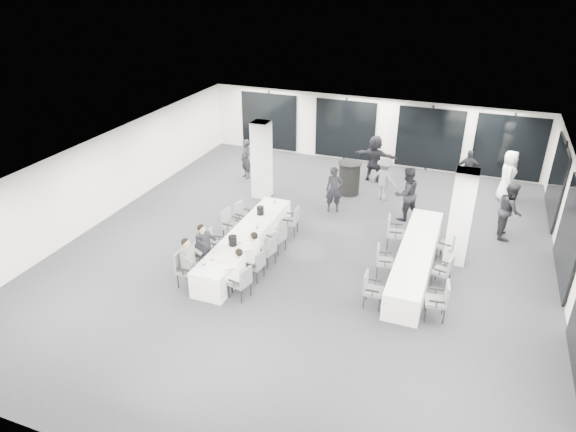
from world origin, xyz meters
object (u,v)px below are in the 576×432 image
(chair_main_left_mid, at_px, (214,242))
(standing_guest_a, at_px, (334,187))
(chair_main_left_fourth, at_px, (230,223))
(standing_guest_d, at_px, (469,167))
(chair_main_left_far, at_px, (242,214))
(chair_main_right_near, at_px, (242,281))
(chair_side_right_near, at_px, (440,298))
(chair_side_left_mid, at_px, (382,259))
(chair_side_right_far, at_px, (450,244))
(chair_main_left_second, at_px, (201,254))
(chair_side_left_near, at_px, (370,287))
(banquet_table_side, at_px, (415,260))
(standing_guest_e, at_px, (509,172))
(chair_side_left_far, at_px, (393,230))
(chair_main_right_far, at_px, (292,219))
(ice_bucket_near, at_px, (233,241))
(chair_main_right_fourth, at_px, (278,236))
(standing_guest_h, at_px, (510,206))
(standing_guest_g, at_px, (246,157))
(ice_bucket_far, at_px, (260,211))
(cocktail_table, at_px, (349,178))
(banquet_table_main, at_px, (246,244))
(chair_side_right_mid, at_px, (445,270))
(standing_guest_c, at_px, (384,176))
(chair_main_right_second, at_px, (257,264))
(standing_guest_f, at_px, (375,155))
(standing_guest_b, at_px, (407,190))
(chair_main_right_mid, at_px, (268,249))
(chair_main_left_near, at_px, (185,266))

(chair_main_left_mid, xyz_separation_m, standing_guest_a, (2.39, 4.18, 0.42))
(chair_main_left_fourth, bearing_deg, standing_guest_d, 142.00)
(chair_main_left_far, xyz_separation_m, chair_main_right_near, (1.66, -3.48, 0.01))
(chair_side_right_near, bearing_deg, chair_side_left_mid, 42.24)
(chair_side_right_far, bearing_deg, chair_main_left_second, 127.76)
(chair_side_left_near, bearing_deg, banquet_table_side, 154.21)
(chair_side_right_far, distance_m, standing_guest_e, 5.33)
(chair_side_left_far, relative_size, standing_guest_a, 0.56)
(chair_main_right_far, relative_size, chair_side_right_far, 0.97)
(chair_main_left_mid, bearing_deg, ice_bucket_near, 58.41)
(chair_main_right_fourth, xyz_separation_m, standing_guest_h, (6.30, 3.45, 0.50))
(standing_guest_g, distance_m, ice_bucket_far, 4.87)
(cocktail_table, xyz_separation_m, chair_main_left_mid, (-2.51, -5.80, -0.12))
(banquet_table_main, xyz_separation_m, chair_main_left_fourth, (-0.84, 0.66, 0.21))
(chair_side_right_mid, bearing_deg, standing_guest_c, 39.68)
(banquet_table_side, xyz_separation_m, chair_main_left_fourth, (-5.61, -0.19, 0.21))
(standing_guest_e, relative_size, standing_guest_h, 1.01)
(chair_side_right_far, bearing_deg, chair_main_right_second, 133.96)
(chair_main_left_second, xyz_separation_m, ice_bucket_far, (0.76, 2.40, 0.38))
(chair_main_left_mid, xyz_separation_m, chair_main_right_near, (1.65, -1.57, 0.03))
(chair_main_left_second, bearing_deg, chair_side_left_far, 120.71)
(standing_guest_f, height_order, standing_guest_g, standing_guest_f)
(banquet_table_side, bearing_deg, standing_guest_b, 104.51)
(banquet_table_side, height_order, chair_main_right_far, chair_main_right_far)
(chair_main_right_far, distance_m, standing_guest_g, 5.07)
(chair_main_right_fourth, distance_m, ice_bucket_near, 1.57)
(ice_bucket_far, bearing_deg, standing_guest_e, 38.33)
(cocktail_table, bearing_deg, standing_guest_b, -31.03)
(chair_side_left_mid, height_order, standing_guest_f, standing_guest_f)
(ice_bucket_near, bearing_deg, chair_side_left_mid, 15.73)
(chair_main_right_mid, relative_size, chair_main_right_fourth, 0.97)
(banquet_table_main, distance_m, chair_main_left_fourth, 1.09)
(chair_main_left_far, height_order, standing_guest_b, standing_guest_b)
(chair_main_left_second, height_order, chair_main_left_fourth, chair_main_left_fourth)
(chair_main_right_second, xyz_separation_m, chair_main_right_fourth, (0.00, 1.55, 0.04))
(chair_main_left_mid, bearing_deg, standing_guest_f, 150.06)
(chair_main_right_second, relative_size, chair_side_left_mid, 0.95)
(standing_guest_b, bearing_deg, banquet_table_side, 59.60)
(chair_main_right_fourth, bearing_deg, chair_main_right_mid, -167.09)
(chair_side_right_mid, distance_m, standing_guest_a, 5.26)
(chair_main_right_fourth, distance_m, standing_guest_f, 6.67)
(standing_guest_e, bearing_deg, standing_guest_d, 66.69)
(chair_side_left_far, distance_m, standing_guest_h, 3.78)
(chair_main_right_near, height_order, chair_side_right_near, chair_side_right_near)
(chair_side_right_far, relative_size, standing_guest_a, 0.53)
(chair_main_left_second, distance_m, chair_side_right_mid, 6.62)
(chair_side_left_near, relative_size, standing_guest_g, 0.52)
(standing_guest_d, height_order, ice_bucket_near, standing_guest_d)
(chair_side_right_far, bearing_deg, chair_main_left_near, 133.44)
(chair_main_left_near, xyz_separation_m, chair_side_right_far, (6.44, 3.79, -0.03))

